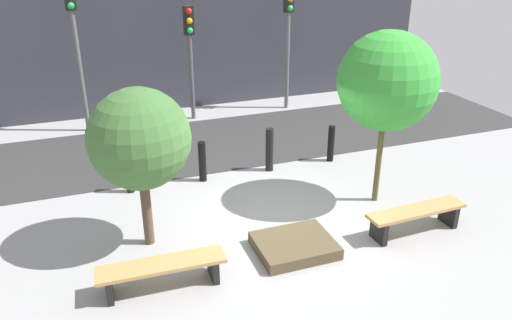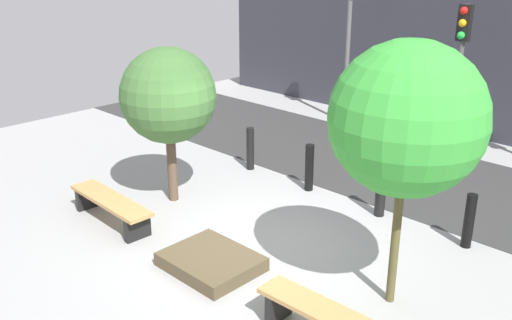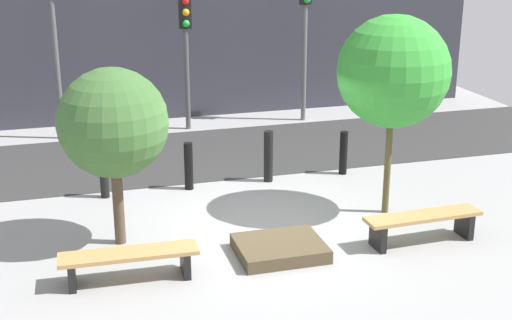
% 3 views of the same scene
% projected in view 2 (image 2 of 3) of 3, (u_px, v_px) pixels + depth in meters
% --- Properties ---
extents(ground_plane, '(18.00, 18.00, 0.00)m').
position_uv_depth(ground_plane, '(256.00, 245.00, 8.93)').
color(ground_plane, gray).
extents(road_strip, '(18.00, 3.63, 0.01)m').
position_uv_depth(road_strip, '(401.00, 172.00, 11.83)').
color(road_strip, '#313131').
rests_on(road_strip, ground).
extents(building_facade, '(16.20, 0.50, 3.78)m').
position_uv_depth(building_facade, '(485.00, 59.00, 13.48)').
color(building_facade, '#33333D').
rests_on(building_facade, ground).
extents(bench_left, '(1.96, 0.51, 0.44)m').
position_uv_depth(bench_left, '(111.00, 205.00, 9.56)').
color(bench_left, black).
rests_on(bench_left, ground).
extents(planter_bed, '(1.31, 1.07, 0.20)m').
position_uv_depth(planter_bed, '(211.00, 262.00, 8.27)').
color(planter_bed, brown).
rests_on(planter_bed, ground).
extents(tree_behind_left_bench, '(1.68, 1.68, 2.81)m').
position_uv_depth(tree_behind_left_bench, '(168.00, 96.00, 9.86)').
color(tree_behind_left_bench, brown).
rests_on(tree_behind_left_bench, ground).
extents(tree_behind_right_bench, '(1.88, 1.88, 3.44)m').
position_uv_depth(tree_behind_right_bench, '(407.00, 119.00, 6.67)').
color(tree_behind_right_bench, brown).
rests_on(tree_behind_right_bench, ground).
extents(bollard_far_left, '(0.16, 0.16, 0.90)m').
position_uv_depth(bollard_far_left, '(250.00, 149.00, 11.84)').
color(bollard_far_left, black).
rests_on(bollard_far_left, ground).
extents(bollard_left, '(0.17, 0.17, 0.91)m').
position_uv_depth(bollard_left, '(309.00, 168.00, 10.80)').
color(bollard_left, black).
rests_on(bollard_left, ground).
extents(bollard_center, '(0.18, 0.18, 1.02)m').
position_uv_depth(bollard_center, '(381.00, 188.00, 9.75)').
color(bollard_center, black).
rests_on(bollard_center, ground).
extents(bollard_right, '(0.16, 0.16, 0.88)m').
position_uv_depth(bollard_right, '(469.00, 221.00, 8.75)').
color(bollard_right, black).
rests_on(bollard_right, ground).
extents(traffic_light_west, '(0.28, 0.27, 4.02)m').
position_uv_depth(traffic_light_west, '(349.00, 16.00, 14.23)').
color(traffic_light_west, '#585858').
rests_on(traffic_light_west, ground).
extents(traffic_light_mid_west, '(0.28, 0.27, 3.24)m').
position_uv_depth(traffic_light_mid_west, '(461.00, 51.00, 12.44)').
color(traffic_light_mid_west, '#4D4D4D').
rests_on(traffic_light_mid_west, ground).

